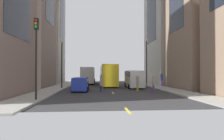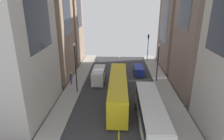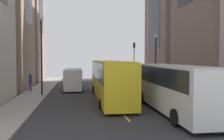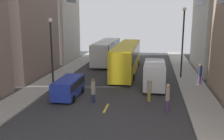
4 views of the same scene
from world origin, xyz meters
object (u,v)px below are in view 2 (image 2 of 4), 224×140
at_px(streetcar_yellow, 118,88).
at_px(pedestrian_crossing_mid, 126,67).
at_px(pedestrian_waiting_curb, 71,78).
at_px(traffic_light_near_corner, 148,43).
at_px(delivery_van_white, 99,74).
at_px(city_bus_white, 151,112).
at_px(pedestrian_walking_far, 103,69).
at_px(pedestrian_crossing_near, 97,65).
at_px(car_blue_0, 139,70).

xyz_separation_m(streetcar_yellow, pedestrian_crossing_mid, (-1.48, -12.38, -1.04)).
relative_size(pedestrian_waiting_curb, traffic_light_near_corner, 0.34).
relative_size(delivery_van_white, pedestrian_waiting_curb, 2.49).
xyz_separation_m(city_bus_white, traffic_light_near_corner, (-3.06, -25.89, 2.60)).
xyz_separation_m(pedestrian_walking_far, pedestrian_crossing_near, (1.42, -2.20, 0.13)).
height_order(streetcar_yellow, pedestrian_crossing_mid, streetcar_yellow).
relative_size(city_bus_white, pedestrian_waiting_curb, 5.38).
height_order(streetcar_yellow, traffic_light_near_corner, traffic_light_near_corner).
height_order(pedestrian_waiting_curb, pedestrian_crossing_mid, pedestrian_waiting_curb).
height_order(car_blue_0, pedestrian_waiting_curb, pedestrian_waiting_curb).
distance_m(pedestrian_crossing_mid, traffic_light_near_corner, 9.74).
relative_size(pedestrian_crossing_mid, pedestrian_walking_far, 1.03).
bearing_deg(pedestrian_crossing_mid, delivery_van_white, -178.26).
xyz_separation_m(city_bus_white, pedestrian_walking_far, (6.89, -17.40, -0.95)).
xyz_separation_m(delivery_van_white, traffic_light_near_corner, (-10.36, -12.88, 3.09)).
distance_m(streetcar_yellow, pedestrian_waiting_curb, 9.82).
distance_m(pedestrian_crossing_mid, pedestrian_crossing_near, 6.10).
bearing_deg(pedestrian_crossing_mid, streetcar_yellow, -143.05).
bearing_deg(traffic_light_near_corner, pedestrian_crossing_near, 28.98).
bearing_deg(city_bus_white, car_blue_0, -90.80).
xyz_separation_m(city_bus_white, delivery_van_white, (7.30, -13.01, -0.50)).
bearing_deg(pedestrian_waiting_curb, pedestrian_crossing_mid, 135.14).
relative_size(pedestrian_crossing_mid, pedestrian_crossing_near, 0.95).
height_order(streetcar_yellow, car_blue_0, streetcar_yellow).
distance_m(city_bus_white, traffic_light_near_corner, 26.20).
distance_m(streetcar_yellow, pedestrian_crossing_near, 14.19).
xyz_separation_m(city_bus_white, pedestrian_waiting_curb, (11.98, -11.53, -0.69)).
bearing_deg(pedestrian_crossing_near, traffic_light_near_corner, 120.89).
bearing_deg(pedestrian_waiting_curb, streetcar_yellow, 65.96).
bearing_deg(car_blue_0, delivery_van_white, 30.10).
xyz_separation_m(pedestrian_waiting_curb, traffic_light_near_corner, (-15.03, -14.36, 3.29)).
distance_m(delivery_van_white, car_blue_0, 8.73).
distance_m(car_blue_0, pedestrian_walking_far, 7.14).
bearing_deg(traffic_light_near_corner, pedestrian_waiting_curb, 43.68).
xyz_separation_m(pedestrian_crossing_mid, pedestrian_crossing_near, (6.01, -1.04, 0.10)).
height_order(city_bus_white, streetcar_yellow, streetcar_yellow).
height_order(city_bus_white, car_blue_0, city_bus_white).
relative_size(city_bus_white, streetcar_yellow, 0.81).
xyz_separation_m(delivery_van_white, car_blue_0, (-7.54, -4.37, -0.52)).
relative_size(streetcar_yellow, pedestrian_walking_far, 7.20).
height_order(pedestrian_waiting_curb, pedestrian_crossing_near, pedestrian_waiting_curb).
bearing_deg(pedestrian_walking_far, streetcar_yellow, -165.41).
height_order(pedestrian_crossing_mid, traffic_light_near_corner, traffic_light_near_corner).
bearing_deg(streetcar_yellow, car_blue_0, -109.75).
relative_size(streetcar_yellow, pedestrian_crossing_mid, 6.98).
xyz_separation_m(pedestrian_waiting_curb, pedestrian_walking_far, (-5.08, -5.87, -0.26)).
distance_m(pedestrian_waiting_curb, pedestrian_crossing_mid, 11.95).
height_order(streetcar_yellow, pedestrian_waiting_curb, streetcar_yellow).
height_order(car_blue_0, pedestrian_crossing_near, pedestrian_crossing_near).
relative_size(pedestrian_crossing_mid, traffic_light_near_corner, 0.32).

